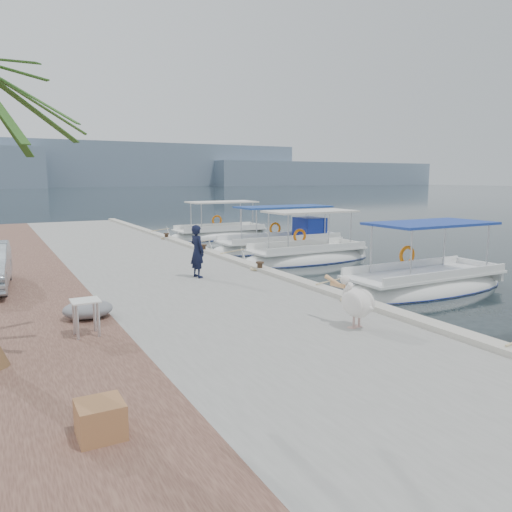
{
  "coord_description": "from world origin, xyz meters",
  "views": [
    {
      "loc": [
        -8.31,
        -13.07,
        3.63
      ],
      "look_at": [
        -1.0,
        0.56,
        1.2
      ],
      "focal_mm": 35.0,
      "sensor_mm": 36.0,
      "label": 1
    }
  ],
  "objects": [
    {
      "name": "cobblestone_strip",
      "position": [
        -8.0,
        5.0,
        0.25
      ],
      "size": [
        4.0,
        40.0,
        0.5
      ],
      "primitive_type": "cube",
      "color": "brown",
      "rests_on": "ground"
    },
    {
      "name": "quay_curb",
      "position": [
        -0.22,
        5.0,
        0.56
      ],
      "size": [
        0.44,
        40.0,
        0.12
      ],
      "primitive_type": "cube",
      "color": "#ACA798",
      "rests_on": "concrete_quay"
    },
    {
      "name": "fisherman",
      "position": [
        -2.59,
        1.52,
        1.34
      ],
      "size": [
        0.5,
        0.67,
        1.67
      ],
      "primitive_type": "imported",
      "rotation": [
        0.0,
        0.0,
        1.74
      ],
      "color": "black",
      "rests_on": "concrete_quay"
    },
    {
      "name": "fishing_caique_b",
      "position": [
        3.96,
        -1.71,
        0.12
      ],
      "size": [
        6.75,
        2.35,
        2.83
      ],
      "color": "white",
      "rests_on": "ground"
    },
    {
      "name": "fishing_caique_d",
      "position": [
        4.67,
        8.36,
        0.18
      ],
      "size": [
        7.96,
        2.17,
        2.83
      ],
      "color": "white",
      "rests_on": "ground"
    },
    {
      "name": "pelican",
      "position": [
        -1.63,
        -5.07,
        1.05
      ],
      "size": [
        0.55,
        1.38,
        1.07
      ],
      "color": "tan",
      "rests_on": "concrete_quay"
    },
    {
      "name": "wooden_crate",
      "position": [
        -7.3,
        -7.16,
        0.72
      ],
      "size": [
        0.55,
        0.55,
        0.44
      ],
      "primitive_type": "cube",
      "color": "brown",
      "rests_on": "cobblestone_strip"
    },
    {
      "name": "fishing_caique_e",
      "position": [
        3.94,
        14.43,
        0.12
      ],
      "size": [
        6.71,
        2.28,
        2.83
      ],
      "color": "white",
      "rests_on": "ground"
    },
    {
      "name": "tarp_bundle",
      "position": [
        -6.5,
        -1.67,
        0.7
      ],
      "size": [
        1.1,
        0.9,
        0.4
      ],
      "primitive_type": "ellipsoid",
      "color": "slate",
      "rests_on": "cobblestone_strip"
    },
    {
      "name": "concrete_quay",
      "position": [
        -3.0,
        5.0,
        0.25
      ],
      "size": [
        6.0,
        40.0,
        0.5
      ],
      "primitive_type": "cube",
      "color": "gray",
      "rests_on": "ground"
    },
    {
      "name": "folding_table",
      "position": [
        -6.75,
        -2.97,
        1.02
      ],
      "size": [
        0.55,
        0.55,
        0.73
      ],
      "color": "silver",
      "rests_on": "cobblestone_strip"
    },
    {
      "name": "ground",
      "position": [
        0.0,
        0.0,
        0.0
      ],
      "size": [
        400.0,
        400.0,
        0.0
      ],
      "primitive_type": "plane",
      "color": "black",
      "rests_on": "ground"
    },
    {
      "name": "mooring_bollards",
      "position": [
        -0.35,
        1.5,
        0.69
      ],
      "size": [
        0.28,
        20.28,
        0.33
      ],
      "color": "black",
      "rests_on": "concrete_quay"
    },
    {
      "name": "distant_hills",
      "position": [
        29.61,
        201.49,
        7.61
      ],
      "size": [
        330.0,
        60.0,
        18.0
      ],
      "color": "slate",
      "rests_on": "ground"
    },
    {
      "name": "fishing_caique_c",
      "position": [
        3.83,
        4.88,
        0.13
      ],
      "size": [
        6.48,
        2.18,
        2.83
      ],
      "color": "white",
      "rests_on": "ground"
    }
  ]
}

